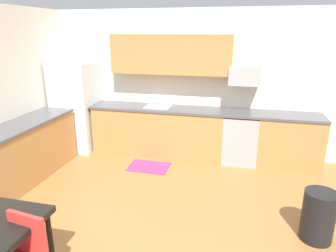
# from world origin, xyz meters

# --- Properties ---
(ground_plane) EXTENTS (12.00, 12.00, 0.00)m
(ground_plane) POSITION_xyz_m (0.00, 0.00, 0.00)
(ground_plane) COLOR #9E6B38
(wall_back) EXTENTS (5.80, 0.10, 2.70)m
(wall_back) POSITION_xyz_m (0.00, 2.65, 1.35)
(wall_back) COLOR silver
(wall_back) RESTS_ON ground
(cabinet_run_back) EXTENTS (2.48, 0.60, 0.90)m
(cabinet_run_back) POSITION_xyz_m (-0.51, 2.30, 0.45)
(cabinet_run_back) COLOR #AD7A42
(cabinet_run_back) RESTS_ON ground
(cabinet_run_back_right) EXTENTS (1.07, 0.60, 0.90)m
(cabinet_run_back_right) POSITION_xyz_m (1.86, 2.30, 0.45)
(cabinet_run_back_right) COLOR #AD7A42
(cabinet_run_back_right) RESTS_ON ground
(cabinet_run_left) EXTENTS (0.60, 2.00, 0.90)m
(cabinet_run_left) POSITION_xyz_m (-2.30, 0.80, 0.45)
(cabinet_run_left) COLOR #AD7A42
(cabinet_run_left) RESTS_ON ground
(countertop_back) EXTENTS (4.80, 0.64, 0.04)m
(countertop_back) POSITION_xyz_m (0.00, 2.30, 0.92)
(countertop_back) COLOR #4C4C51
(countertop_back) RESTS_ON cabinet_run_back
(countertop_left) EXTENTS (0.64, 2.00, 0.04)m
(countertop_left) POSITION_xyz_m (-2.30, 0.80, 0.92)
(countertop_left) COLOR #4C4C51
(countertop_left) RESTS_ON cabinet_run_left
(upper_cabinets_back) EXTENTS (2.20, 0.34, 0.70)m
(upper_cabinets_back) POSITION_xyz_m (-0.30, 2.43, 1.90)
(upper_cabinets_back) COLOR #AD7A42
(refrigerator) EXTENTS (0.76, 0.70, 1.73)m
(refrigerator) POSITION_xyz_m (-2.18, 2.22, 0.87)
(refrigerator) COLOR white
(refrigerator) RESTS_ON ground
(oven_range) EXTENTS (0.60, 0.60, 0.91)m
(oven_range) POSITION_xyz_m (1.03, 2.30, 0.46)
(oven_range) COLOR #999BA0
(oven_range) RESTS_ON ground
(microwave) EXTENTS (0.54, 0.36, 0.32)m
(microwave) POSITION_xyz_m (1.03, 2.40, 1.57)
(microwave) COLOR #9EA0A5
(sink_basin) EXTENTS (0.48, 0.40, 0.14)m
(sink_basin) POSITION_xyz_m (-0.51, 2.30, 0.88)
(sink_basin) COLOR #A5A8AD
(sink_basin) RESTS_ON countertop_back
(sink_faucet) EXTENTS (0.02, 0.02, 0.24)m
(sink_faucet) POSITION_xyz_m (-0.51, 2.48, 1.04)
(sink_faucet) COLOR #B2B5BA
(sink_faucet) RESTS_ON countertop_back
(trash_bin) EXTENTS (0.36, 0.36, 0.60)m
(trash_bin) POSITION_xyz_m (1.94, 0.25, 0.30)
(trash_bin) COLOR black
(trash_bin) RESTS_ON ground
(floor_mat) EXTENTS (0.70, 0.50, 0.01)m
(floor_mat) POSITION_xyz_m (-0.51, 1.65, 0.01)
(floor_mat) COLOR #CC3372
(floor_mat) RESTS_ON ground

